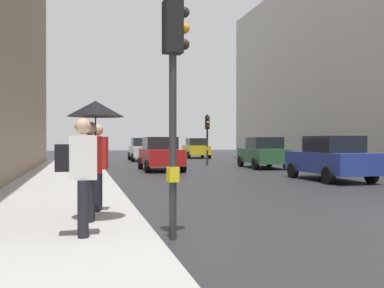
{
  "coord_description": "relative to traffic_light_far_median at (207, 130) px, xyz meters",
  "views": [
    {
      "loc": [
        -7.09,
        -7.24,
        1.6
      ],
      "look_at": [
        -2.78,
        9.41,
        1.44
      ],
      "focal_mm": 40.33,
      "sensor_mm": 36.0,
      "label": 1
    }
  ],
  "objects": [
    {
      "name": "sidewalk_kerb",
      "position": [
        -8.42,
        -13.15,
        -2.16
      ],
      "size": [
        3.42,
        40.0,
        0.16
      ],
      "primitive_type": "cube",
      "color": "#A8A5A0",
      "rests_on": "ground"
    },
    {
      "name": "traffic_light_far_median",
      "position": [
        0.0,
        0.0,
        0.0
      ],
      "size": [
        0.25,
        0.43,
        3.24
      ],
      "color": "#2D2D2D",
      "rests_on": "ground"
    },
    {
      "name": "traffic_light_near_left",
      "position": [
        -6.38,
        -19.63,
        0.47
      ],
      "size": [
        0.44,
        0.26,
        3.93
      ],
      "color": "#2D2D2D",
      "rests_on": "ground"
    },
    {
      "name": "car_blue_van",
      "position": [
        1.73,
        -11.28,
        -1.36
      ],
      "size": [
        2.03,
        4.21,
        1.76
      ],
      "color": "navy",
      "rests_on": "ground"
    },
    {
      "name": "car_green_estate",
      "position": [
        2.23,
        -3.63,
        -1.36
      ],
      "size": [
        2.26,
        4.32,
        1.76
      ],
      "color": "#2D6038",
      "rests_on": "ground"
    },
    {
      "name": "car_yellow_taxi",
      "position": [
        2.11,
        10.67,
        -1.36
      ],
      "size": [
        2.2,
        4.29,
        1.76
      ],
      "color": "yellow",
      "rests_on": "ground"
    },
    {
      "name": "car_red_sedan",
      "position": [
        -3.77,
        -4.07,
        -1.36
      ],
      "size": [
        2.05,
        4.22,
        1.76
      ],
      "color": "red",
      "rests_on": "ground"
    },
    {
      "name": "car_white_compact",
      "position": [
        -3.19,
        6.91,
        -1.36
      ],
      "size": [
        2.08,
        4.23,
        1.76
      ],
      "color": "silver",
      "rests_on": "ground"
    },
    {
      "name": "pedestrian_with_umbrella",
      "position": [
        -7.61,
        -18.54,
        -0.4
      ],
      "size": [
        1.0,
        1.0,
        2.14
      ],
      "color": "black",
      "rests_on": "sidewalk_kerb"
    },
    {
      "name": "pedestrian_with_black_backpack",
      "position": [
        -7.85,
        -19.76,
        -1.07
      ],
      "size": [
        0.61,
        0.36,
        1.77
      ],
      "color": "black",
      "rests_on": "sidewalk_kerb"
    },
    {
      "name": "pedestrian_in_red_jacket",
      "position": [
        -7.51,
        -17.43,
        -1.11
      ],
      "size": [
        0.45,
        0.35,
        1.77
      ],
      "color": "black",
      "rests_on": "sidewalk_kerb"
    }
  ]
}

